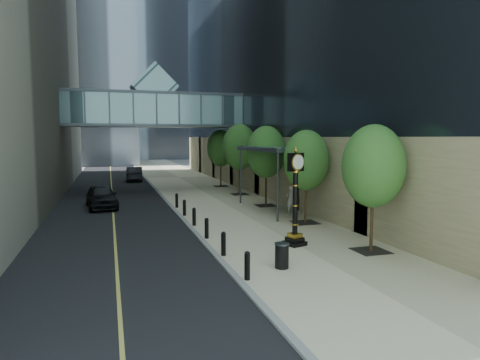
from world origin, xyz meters
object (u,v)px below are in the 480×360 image
pedestrian (291,200)px  car_near (101,196)px  street_clock (295,204)px  car_far (135,174)px  trash_bin (282,256)px

pedestrian → car_near: 13.31m
car_near → street_clock: bearing=-63.9°
street_clock → pedestrian: street_clock is taller
street_clock → car_far: size_ratio=0.90×
pedestrian → car_far: 26.49m
street_clock → car_far: (-5.29, 32.46, -1.14)m
street_clock → trash_bin: size_ratio=4.90×
trash_bin → car_far: size_ratio=0.18×
street_clock → car_near: 16.29m
street_clock → trash_bin: street_clock is taller
pedestrian → car_far: bearing=-83.4°
car_near → car_far: 18.97m
street_clock → trash_bin: (-1.90, -3.03, -1.46)m
trash_bin → car_far: bearing=95.4°
trash_bin → street_clock: bearing=57.9°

